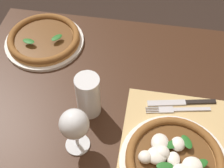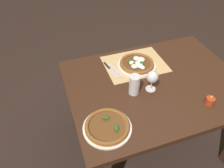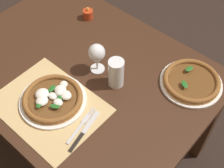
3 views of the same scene
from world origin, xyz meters
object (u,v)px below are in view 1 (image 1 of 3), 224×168
fork (178,110)px  wine_glass (74,126)px  pizza_near (174,160)px  pint_glass (88,96)px  knife (181,102)px  pizza_far (44,39)px

fork → wine_glass: bearing=120.9°
pizza_near → fork: size_ratio=1.49×
pizza_near → pint_glass: 0.30m
pizza_near → wine_glass: size_ratio=1.92×
fork → knife: knife is taller
wine_glass → fork: bearing=-59.1°
pizza_near → knife: 0.21m
pizza_near → pizza_far: (0.40, 0.49, -0.01)m
wine_glass → knife: (0.19, -0.29, -0.10)m
wine_glass → fork: (0.17, -0.28, -0.10)m
fork → pizza_far: bearing=65.8°
pizza_near → knife: pizza_near is taller
pizza_far → fork: pizza_far is taller
pint_glass → knife: 0.29m
pizza_near → wine_glass: bearing=86.9°
knife → pizza_far: bearing=69.0°
pizza_near → wine_glass: wine_glass is taller
pizza_far → pint_glass: bearing=-139.5°
wine_glass → knife: size_ratio=0.72×
pizza_near → fork: 0.18m
pizza_far → fork: size_ratio=1.44×
fork → knife: size_ratio=0.93×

